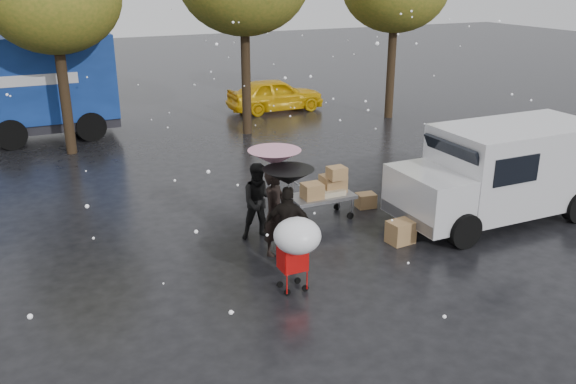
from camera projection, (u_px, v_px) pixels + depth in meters
name	position (u px, v px, depth m)	size (l,w,h in m)	color
ground	(312.00, 259.00, 12.31)	(90.00, 90.00, 0.00)	black
person_pink	(275.00, 212.00, 12.29)	(0.66, 0.43, 1.80)	black
person_middle	(260.00, 202.00, 13.00)	(0.82, 0.64, 1.70)	black
person_black	(289.00, 227.00, 11.79)	(0.96, 0.40, 1.64)	black
umbrella_pink	(274.00, 158.00, 11.89)	(1.06, 1.06, 2.21)	#4C4C4C
umbrella_black	(289.00, 177.00, 11.44)	(0.98, 0.98, 2.00)	#4C4C4C
vendor_cart	(325.00, 189.00, 14.11)	(1.52, 0.80, 1.27)	slate
shopping_cart	(297.00, 240.00, 10.65)	(0.84, 0.84, 1.46)	red
white_van	(502.00, 171.00, 13.99)	(4.91, 2.18, 2.20)	silver
box_ground_near	(401.00, 232.00, 12.99)	(0.54, 0.43, 0.48)	#996942
box_ground_far	(366.00, 200.00, 14.95)	(0.45, 0.35, 0.35)	#996942
yellow_taxi	(275.00, 95.00, 25.03)	(1.59, 3.96, 1.35)	#ECB50C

